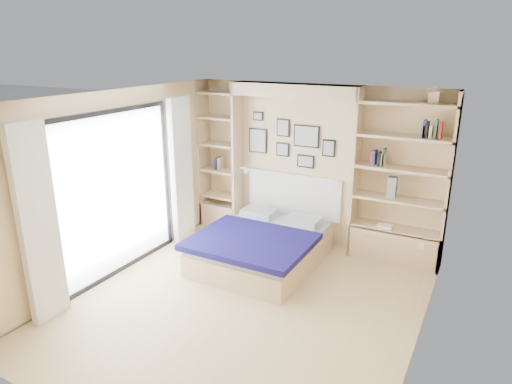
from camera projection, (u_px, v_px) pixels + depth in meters
The scene contains 8 objects.
ground at pixel (245, 303), 5.63m from camera, with size 4.50×4.50×0.00m, color tan.
room_shell at pixel (272, 184), 6.75m from camera, with size 4.50×4.50×4.50m.
bed at pixel (262, 245), 6.64m from camera, with size 1.61×2.12×1.07m.
photo_gallery at pixel (288, 140), 7.20m from camera, with size 1.48×0.02×0.82m.
reading_lamps at pixel (291, 176), 7.10m from camera, with size 1.92×0.12×0.15m.
shelf_decor at pixel (385, 146), 6.36m from camera, with size 3.53×0.23×2.03m.
deck at pixel (48, 246), 7.24m from camera, with size 3.20×4.00×0.05m, color #685E4D.
deck_chair at pixel (86, 225), 7.16m from camera, with size 0.65×0.82×0.72m.
Camera 1 is at (2.45, -4.29, 3.04)m, focal length 32.00 mm.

